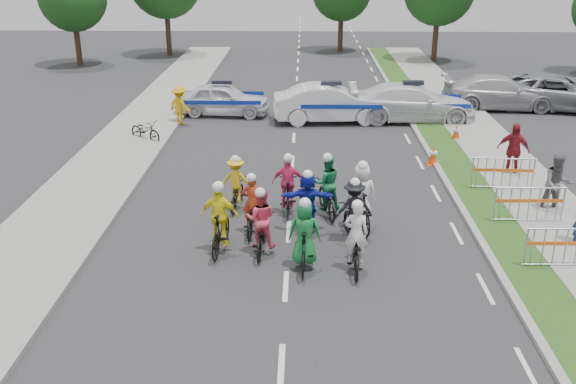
{
  "coord_description": "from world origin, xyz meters",
  "views": [
    {
      "loc": [
        0.37,
        -13.02,
        7.47
      ],
      "look_at": [
        -0.02,
        3.19,
        1.1
      ],
      "focal_mm": 40.0,
      "sensor_mm": 36.0,
      "label": 1
    }
  ],
  "objects_px": {
    "barrier_1": "(529,206)",
    "parked_bike": "(145,130)",
    "police_car_0": "(223,99)",
    "cone_0": "(433,156)",
    "marshal_hiviz": "(180,105)",
    "barrier_2": "(502,175)",
    "police_car_1": "(331,103)",
    "rider_4": "(353,216)",
    "spectator_1": "(557,184)",
    "civilian_sedan": "(500,93)",
    "police_car_2": "(412,103)",
    "rider_2": "(261,228)",
    "barrier_0": "(565,249)",
    "rider_6": "(252,213)",
    "rider_9": "(288,190)",
    "rider_5": "(307,206)",
    "rider_8": "(327,192)",
    "rider_0": "(355,246)",
    "rider_3": "(220,225)",
    "rider_7": "(361,202)",
    "rider_1": "(304,241)",
    "spectator_2": "(513,150)",
    "rider_10": "(236,187)",
    "cone_1": "(456,133)"
  },
  "relations": [
    {
      "from": "rider_5",
      "to": "rider_6",
      "type": "height_order",
      "value": "rider_5"
    },
    {
      "from": "rider_2",
      "to": "barrier_1",
      "type": "distance_m",
      "value": 7.62
    },
    {
      "from": "spectator_1",
      "to": "barrier_1",
      "type": "distance_m",
      "value": 1.37
    },
    {
      "from": "rider_1",
      "to": "rider_9",
      "type": "height_order",
      "value": "rider_1"
    },
    {
      "from": "police_car_0",
      "to": "barrier_1",
      "type": "distance_m",
      "value": 15.63
    },
    {
      "from": "rider_0",
      "to": "rider_5",
      "type": "xyz_separation_m",
      "value": [
        -1.15,
        2.13,
        0.16
      ]
    },
    {
      "from": "rider_2",
      "to": "rider_4",
      "type": "distance_m",
      "value": 2.5
    },
    {
      "from": "rider_1",
      "to": "rider_7",
      "type": "distance_m",
      "value": 2.84
    },
    {
      "from": "barrier_1",
      "to": "cone_0",
      "type": "bearing_deg",
      "value": 108.15
    },
    {
      "from": "rider_2",
      "to": "barrier_0",
      "type": "xyz_separation_m",
      "value": [
        7.38,
        -0.8,
        -0.11
      ]
    },
    {
      "from": "spectator_2",
      "to": "cone_1",
      "type": "bearing_deg",
      "value": 132.13
    },
    {
      "from": "rider_10",
      "to": "barrier_1",
      "type": "distance_m",
      "value": 8.35
    },
    {
      "from": "rider_8",
      "to": "rider_9",
      "type": "relative_size",
      "value": 1.06
    },
    {
      "from": "cone_0",
      "to": "parked_bike",
      "type": "bearing_deg",
      "value": 166.25
    },
    {
      "from": "rider_9",
      "to": "cone_0",
      "type": "bearing_deg",
      "value": -139.32
    },
    {
      "from": "civilian_sedan",
      "to": "cone_0",
      "type": "distance_m",
      "value": 9.56
    },
    {
      "from": "rider_3",
      "to": "rider_7",
      "type": "xyz_separation_m",
      "value": [
        3.69,
        1.51,
        0.03
      ]
    },
    {
      "from": "cone_0",
      "to": "marshal_hiviz",
      "type": "bearing_deg",
      "value": 152.49
    },
    {
      "from": "rider_1",
      "to": "spectator_2",
      "type": "bearing_deg",
      "value": -133.24
    },
    {
      "from": "rider_4",
      "to": "barrier_2",
      "type": "height_order",
      "value": "rider_4"
    },
    {
      "from": "rider_7",
      "to": "rider_3",
      "type": "bearing_deg",
      "value": 11.62
    },
    {
      "from": "rider_9",
      "to": "rider_7",
      "type": "bearing_deg",
      "value": 151.94
    },
    {
      "from": "rider_10",
      "to": "civilian_sedan",
      "type": "bearing_deg",
      "value": -126.29
    },
    {
      "from": "rider_6",
      "to": "rider_9",
      "type": "relative_size",
      "value": 0.95
    },
    {
      "from": "rider_5",
      "to": "barrier_0",
      "type": "xyz_separation_m",
      "value": [
        6.2,
        -2.06,
        -0.21
      ]
    },
    {
      "from": "civilian_sedan",
      "to": "barrier_2",
      "type": "xyz_separation_m",
      "value": [
        -2.98,
        -10.91,
        -0.22
      ]
    },
    {
      "from": "rider_3",
      "to": "rider_8",
      "type": "distance_m",
      "value": 3.72
    },
    {
      "from": "barrier_1",
      "to": "parked_bike",
      "type": "bearing_deg",
      "value": 148.21
    },
    {
      "from": "rider_6",
      "to": "parked_bike",
      "type": "bearing_deg",
      "value": -55.51
    },
    {
      "from": "police_car_1",
      "to": "spectator_2",
      "type": "xyz_separation_m",
      "value": [
        5.87,
        -6.87,
        0.1
      ]
    },
    {
      "from": "police_car_2",
      "to": "barrier_1",
      "type": "distance_m",
      "value": 11.32
    },
    {
      "from": "rider_2",
      "to": "rider_6",
      "type": "xyz_separation_m",
      "value": [
        -0.31,
        1.19,
        -0.09
      ]
    },
    {
      "from": "rider_9",
      "to": "rider_5",
      "type": "bearing_deg",
      "value": 111.99
    },
    {
      "from": "civilian_sedan",
      "to": "spectator_1",
      "type": "relative_size",
      "value": 2.95
    },
    {
      "from": "rider_6",
      "to": "police_car_2",
      "type": "bearing_deg",
      "value": -112.8
    },
    {
      "from": "civilian_sedan",
      "to": "barrier_0",
      "type": "distance_m",
      "value": 16.45
    },
    {
      "from": "marshal_hiviz",
      "to": "barrier_0",
      "type": "distance_m",
      "value": 17.5
    },
    {
      "from": "rider_6",
      "to": "barrier_1",
      "type": "distance_m",
      "value": 7.72
    },
    {
      "from": "rider_7",
      "to": "rider_8",
      "type": "relative_size",
      "value": 1.02
    },
    {
      "from": "rider_4",
      "to": "spectator_1",
      "type": "relative_size",
      "value": 1.03
    },
    {
      "from": "rider_1",
      "to": "police_car_0",
      "type": "xyz_separation_m",
      "value": [
        -3.73,
        14.75,
        -0.01
      ]
    },
    {
      "from": "police_car_0",
      "to": "police_car_1",
      "type": "distance_m",
      "value": 5.0
    },
    {
      "from": "police_car_2",
      "to": "rider_4",
      "type": "bearing_deg",
      "value": 164.5
    },
    {
      "from": "rider_10",
      "to": "cone_0",
      "type": "bearing_deg",
      "value": -142.17
    },
    {
      "from": "barrier_2",
      "to": "police_car_1",
      "type": "bearing_deg",
      "value": 121.51
    },
    {
      "from": "civilian_sedan",
      "to": "police_car_2",
      "type": "bearing_deg",
      "value": 119.17
    },
    {
      "from": "police_car_1",
      "to": "spectator_1",
      "type": "xyz_separation_m",
      "value": [
        6.16,
        -10.09,
        0.09
      ]
    },
    {
      "from": "rider_9",
      "to": "rider_4",
      "type": "bearing_deg",
      "value": 132.81
    },
    {
      "from": "parked_bike",
      "to": "marshal_hiviz",
      "type": "bearing_deg",
      "value": 15.36
    },
    {
      "from": "rider_0",
      "to": "rider_9",
      "type": "height_order",
      "value": "rider_0"
    }
  ]
}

